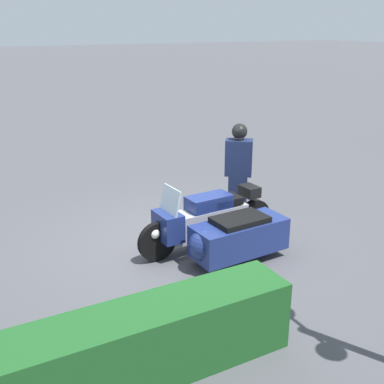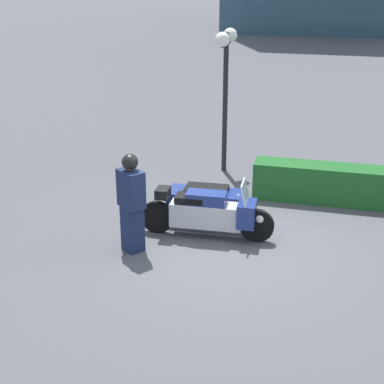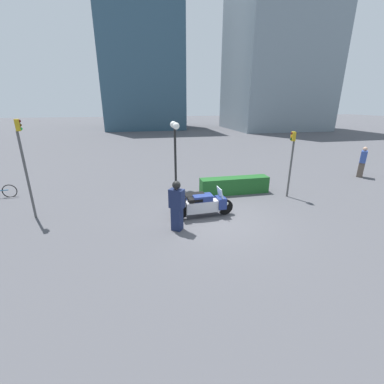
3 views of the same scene
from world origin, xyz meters
The scene contains 4 objects.
ground_plane centered at (0.00, 0.00, 0.00)m, with size 160.00×160.00×0.00m, color #4C4C51.
police_motorcycle centered at (-0.39, 0.70, 0.46)m, with size 2.53×1.24×1.15m.
officer_rider centered at (-1.54, -0.53, 0.95)m, with size 0.57×0.53×1.80m.
hedge_bush_curbside centered at (1.84, 2.70, 0.40)m, with size 3.41×0.66×0.81m, color #1E5623.
Camera 1 is at (3.31, 6.55, 3.49)m, focal length 45.00 mm.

